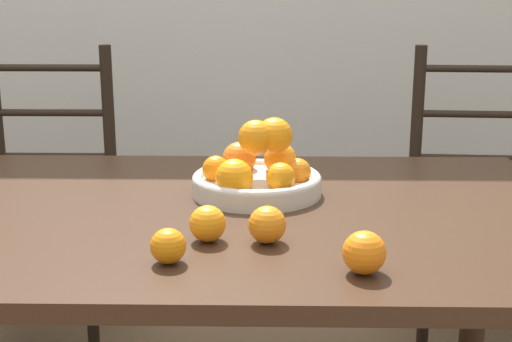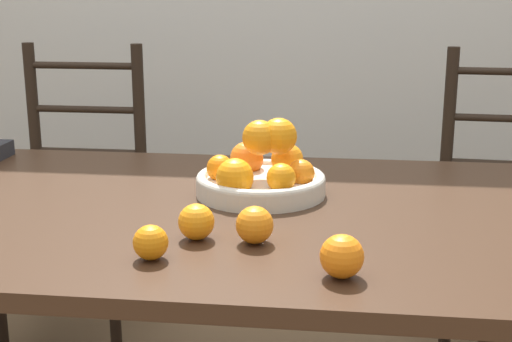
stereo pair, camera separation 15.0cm
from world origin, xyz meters
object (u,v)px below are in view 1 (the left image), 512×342
Objects in this scene: orange_loose_3 at (208,224)px; orange_loose_0 at (168,246)px; orange_loose_2 at (267,225)px; chair_right at (478,211)px; orange_loose_1 at (364,253)px; fruit_bowl at (257,172)px; chair_left at (46,209)px.

orange_loose_0 is at bearing -118.24° from orange_loose_3.
orange_loose_0 is at bearing -148.91° from orange_loose_2.
chair_right reaches higher than orange_loose_3.
orange_loose_3 is at bearing 151.51° from orange_loose_1.
fruit_bowl is 0.29× the size of chair_right.
orange_loose_2 is (0.17, 0.10, 0.00)m from orange_loose_0.
chair_right is (0.85, 1.08, -0.29)m from orange_loose_0.
orange_loose_3 is at bearing -105.85° from fruit_bowl.
chair_left reaches higher than orange_loose_3.
chair_left reaches higher than fruit_bowl.
orange_loose_0 is at bearing -62.64° from chair_left.
orange_loose_3 is (-0.11, 0.01, -0.00)m from orange_loose_2.
chair_left reaches higher than orange_loose_2.
chair_left is 1.41m from chair_right.
chair_left is (-0.62, 0.97, -0.29)m from orange_loose_3.
orange_loose_1 is at bearing -51.64° from chair_left.
orange_loose_2 is 1.25m from chair_left.
orange_loose_2 reaches higher than orange_loose_3.
chair_right reaches higher than orange_loose_2.
orange_loose_3 is 1.29m from chair_right.
chair_right is (0.79, 0.97, -0.29)m from orange_loose_3.
fruit_bowl is at bearing 112.12° from orange_loose_1.
chair_right is at bearing 50.93° from orange_loose_3.
fruit_bowl is 4.28× the size of orange_loose_3.
fruit_bowl is at bearing -43.62° from chair_left.
orange_loose_2 is at bearing 138.80° from orange_loose_1.
orange_loose_0 is 1.40m from chair_right.
orange_loose_1 reaches higher than orange_loose_0.
chair_left is 1.00× the size of chair_right.
orange_loose_0 is (-0.14, -0.41, -0.02)m from fruit_bowl.
fruit_bowl is at bearing -133.10° from chair_right.
orange_loose_3 is 0.07× the size of chair_left.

